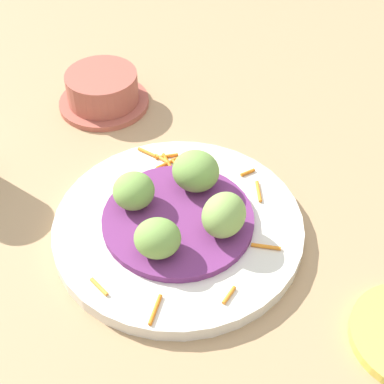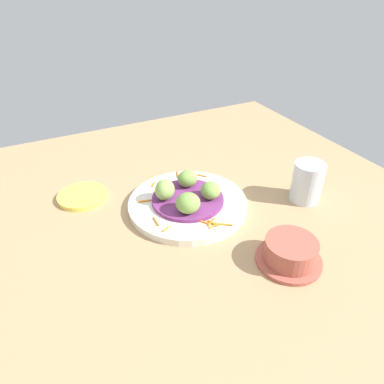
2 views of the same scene
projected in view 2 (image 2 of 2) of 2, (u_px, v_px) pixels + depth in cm
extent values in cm
cube|color=tan|center=(196.00, 214.00, 79.33)|extent=(110.00, 110.00, 2.00)
cylinder|color=silver|center=(188.00, 204.00, 79.59)|extent=(27.23, 27.23, 1.67)
cylinder|color=#702D6B|center=(188.00, 199.00, 78.89)|extent=(16.40, 16.40, 0.85)
cylinder|color=orange|center=(212.00, 222.00, 72.47)|extent=(1.96, 2.75, 0.40)
cylinder|color=orange|center=(154.00, 184.00, 84.73)|extent=(2.02, 1.58, 0.40)
cylinder|color=orange|center=(216.00, 223.00, 72.02)|extent=(1.77, 1.82, 0.40)
cylinder|color=orange|center=(178.00, 175.00, 88.29)|extent=(3.29, 1.45, 0.40)
cylinder|color=orange|center=(205.00, 222.00, 72.32)|extent=(2.30, 1.74, 0.40)
cylinder|color=orange|center=(166.00, 229.00, 70.54)|extent=(1.18, 1.85, 0.40)
cylinder|color=orange|center=(202.00, 175.00, 88.12)|extent=(2.21, 1.92, 0.40)
cylinder|color=orange|center=(226.00, 225.00, 71.74)|extent=(1.90, 2.33, 0.40)
cylinder|color=orange|center=(213.00, 226.00, 71.38)|extent=(0.80, 2.80, 0.40)
cylinder|color=orange|center=(145.00, 201.00, 78.79)|extent=(1.11, 3.09, 0.40)
cylinder|color=orange|center=(213.00, 223.00, 72.12)|extent=(2.54, 1.22, 0.40)
cylinder|color=orange|center=(156.00, 221.00, 72.62)|extent=(3.16, 0.45, 0.40)
ellipsoid|color=#759E47|center=(211.00, 190.00, 77.65)|extent=(6.41, 6.40, 3.93)
ellipsoid|color=#759E47|center=(187.00, 179.00, 81.80)|extent=(4.73, 5.07, 3.97)
ellipsoid|color=#84A851|center=(165.00, 190.00, 77.27)|extent=(6.71, 6.53, 4.60)
ellipsoid|color=#759E47|center=(188.00, 203.00, 73.15)|extent=(6.76, 6.89, 4.48)
cylinder|color=#E0CC4C|center=(82.00, 196.00, 82.76)|extent=(11.46, 11.46, 1.11)
cylinder|color=#A85142|center=(288.00, 260.00, 65.33)|extent=(12.44, 12.44, 0.80)
cylinder|color=#A85142|center=(290.00, 250.00, 63.94)|extent=(9.75, 9.75, 4.18)
cylinder|color=silver|center=(307.00, 182.00, 80.05)|extent=(7.04, 7.04, 9.55)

